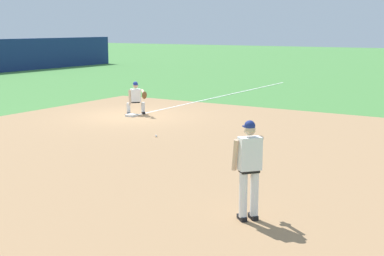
# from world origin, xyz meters

# --- Properties ---
(ground_plane) EXTENTS (160.00, 160.00, 0.00)m
(ground_plane) POSITION_xyz_m (0.00, 0.00, 0.00)
(ground_plane) COLOR #47843D
(infield_dirt_patch) EXTENTS (18.00, 18.00, 0.01)m
(infield_dirt_patch) POSITION_xyz_m (-4.05, -4.54, 0.00)
(infield_dirt_patch) COLOR #A87F56
(infield_dirt_patch) RESTS_ON ground
(foul_line_stripe) EXTENTS (15.67, 0.10, 0.00)m
(foul_line_stripe) POSITION_xyz_m (7.83, 0.00, 0.01)
(foul_line_stripe) COLOR white
(foul_line_stripe) RESTS_ON ground
(first_base_bag) EXTENTS (0.38, 0.38, 0.09)m
(first_base_bag) POSITION_xyz_m (0.00, 0.00, 0.04)
(first_base_bag) COLOR white
(first_base_bag) RESTS_ON ground
(baseball) EXTENTS (0.07, 0.07, 0.07)m
(baseball) POSITION_xyz_m (-2.80, -3.22, 0.04)
(baseball) COLOR white
(baseball) RESTS_ON ground
(pitcher) EXTENTS (0.85, 0.55, 1.86)m
(pitcher) POSITION_xyz_m (-8.06, -9.07, 1.06)
(pitcher) COLOR black
(pitcher) RESTS_ON ground
(first_baseman) EXTENTS (0.71, 1.09, 1.34)m
(first_baseman) POSITION_xyz_m (0.49, 0.12, 0.73)
(first_baseman) COLOR black
(first_baseman) RESTS_ON ground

